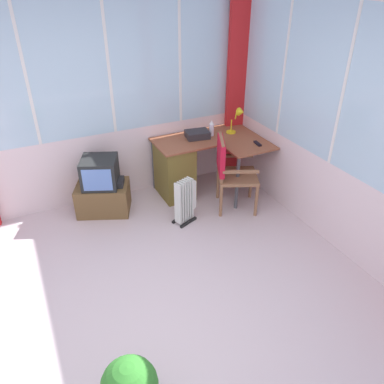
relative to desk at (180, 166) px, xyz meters
The scene contains 12 objects.
ground 2.34m from the desk, 121.08° to the right, with size 5.54×5.63×0.06m, color beige.
north_window_panel 1.54m from the desk, 162.34° to the left, with size 4.54×0.07×2.66m.
east_window_panel 2.44m from the desk, 60.39° to the right, with size 0.07×4.63×2.66m.
curtain_corner 1.34m from the desk, 14.06° to the left, with size 0.31×0.07×2.56m, color red.
desk is the anchor object (origin of this frame).
desk_lamp 1.03m from the desk, ahead, with size 0.23×0.20×0.36m.
tv_remote 1.06m from the desk, 28.70° to the right, with size 0.04×0.15×0.02m, color black.
spray_bottle 0.66m from the desk, ahead, with size 0.06×0.06×0.22m.
paper_tray 0.48m from the desk, 10.30° to the left, with size 0.30×0.23×0.09m, color #2B272B.
wooden_armchair 0.72m from the desk, 55.27° to the right, with size 0.64×0.63×0.96m.
tv_on_stand 1.06m from the desk, behind, with size 0.76×0.66×0.74m.
space_heater 0.68m from the desk, 108.35° to the right, with size 0.33×0.26×0.57m.
Camera 1 is at (-0.65, -2.23, 2.76)m, focal length 35.90 mm.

